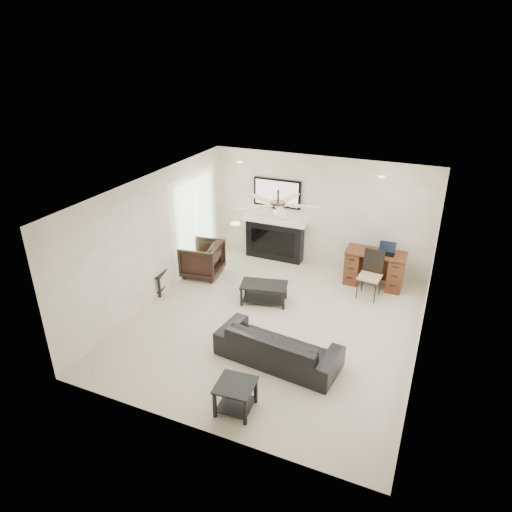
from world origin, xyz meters
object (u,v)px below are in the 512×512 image
object	(u,v)px
sofa	(278,345)
fireplace_unit	(275,221)
armchair	(202,259)
coffee_table	(264,293)
desk	(374,269)

from	to	relation	value
sofa	fireplace_unit	size ratio (longest dim) A/B	1.04
armchair	fireplace_unit	bearing A→B (deg)	133.32
coffee_table	desk	distance (m)	2.43
sofa	fireplace_unit	distance (m)	3.90
sofa	coffee_table	distance (m)	1.84
sofa	fireplace_unit	world-z (taller)	fireplace_unit
desk	coffee_table	bearing A→B (deg)	-139.58
coffee_table	fireplace_unit	size ratio (longest dim) A/B	0.47
armchair	coffee_table	distance (m)	1.80
coffee_table	desk	size ratio (longest dim) A/B	0.74
desk	fireplace_unit	bearing A→B (deg)	170.78
sofa	coffee_table	world-z (taller)	sofa
armchair	fireplace_unit	world-z (taller)	fireplace_unit
coffee_table	desk	xyz separation A→B (m)	(1.85, 1.57, 0.18)
coffee_table	desk	world-z (taller)	desk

